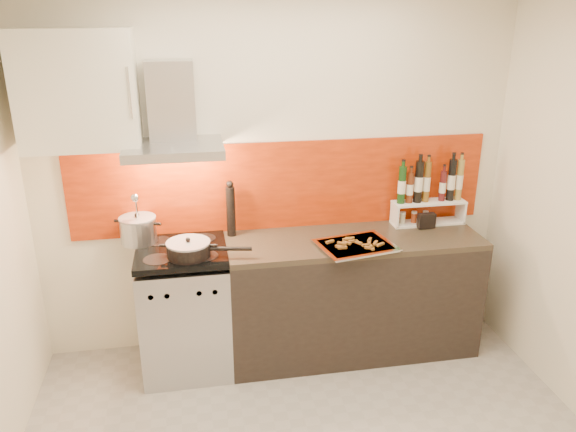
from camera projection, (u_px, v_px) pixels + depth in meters
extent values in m
cube|color=silver|center=(277.00, 175.00, 4.00)|extent=(3.40, 0.02, 2.60)
cube|color=maroon|center=(284.00, 185.00, 4.03)|extent=(3.00, 0.02, 0.64)
cube|color=#B7B7BA|center=(186.00, 313.00, 3.92)|extent=(0.60, 0.60, 0.84)
cube|color=black|center=(187.00, 347.00, 3.68)|extent=(0.50, 0.02, 0.40)
cube|color=#B7B7BA|center=(183.00, 294.00, 3.55)|extent=(0.56, 0.02, 0.12)
cube|color=#FF190C|center=(183.00, 294.00, 3.54)|extent=(0.10, 0.01, 0.04)
cube|color=black|center=(181.00, 251.00, 3.75)|extent=(0.60, 0.60, 0.04)
cube|color=black|center=(351.00, 297.00, 4.11)|extent=(1.80, 0.60, 0.86)
cube|color=#2F241D|center=(354.00, 240.00, 3.95)|extent=(1.80, 0.60, 0.04)
cube|color=#B7B7BA|center=(174.00, 149.00, 3.56)|extent=(0.62, 0.50, 0.06)
cube|color=#B7B7BA|center=(171.00, 100.00, 3.60)|extent=(0.30, 0.18, 0.50)
sphere|color=#FFD18C|center=(150.00, 156.00, 3.54)|extent=(0.07, 0.07, 0.07)
sphere|color=#FFD18C|center=(198.00, 154.00, 3.59)|extent=(0.07, 0.07, 0.07)
cube|color=white|center=(78.00, 90.00, 3.40)|extent=(0.70, 0.35, 0.72)
cylinder|color=#B7B7BA|center=(138.00, 231.00, 3.82)|extent=(0.24, 0.24, 0.17)
cylinder|color=#99999E|center=(137.00, 218.00, 3.78)|extent=(0.25, 0.25, 0.01)
sphere|color=black|center=(137.00, 215.00, 3.78)|extent=(0.03, 0.03, 0.03)
cylinder|color=black|center=(189.00, 250.00, 3.61)|extent=(0.28, 0.28, 0.09)
cylinder|color=#99999E|center=(188.00, 243.00, 3.60)|extent=(0.29, 0.29, 0.01)
sphere|color=black|center=(188.00, 240.00, 3.59)|extent=(0.03, 0.03, 0.03)
cylinder|color=black|center=(231.00, 249.00, 3.61)|extent=(0.27, 0.08, 0.03)
cylinder|color=silver|center=(138.00, 237.00, 3.77)|extent=(0.08, 0.08, 0.14)
cylinder|color=silver|center=(137.00, 212.00, 3.71)|extent=(0.01, 0.07, 0.26)
sphere|color=silver|center=(135.00, 197.00, 3.62)|extent=(0.06, 0.06, 0.06)
cylinder|color=black|center=(231.00, 212.00, 3.92)|extent=(0.06, 0.06, 0.36)
sphere|color=black|center=(230.00, 184.00, 3.85)|extent=(0.05, 0.05, 0.05)
cube|color=white|center=(427.00, 222.00, 4.20)|extent=(0.54, 0.15, 0.01)
cube|color=white|center=(395.00, 215.00, 4.13)|extent=(0.01, 0.15, 0.15)
cube|color=white|center=(461.00, 211.00, 4.22)|extent=(0.02, 0.15, 0.15)
cube|color=white|center=(429.00, 202.00, 4.15)|extent=(0.54, 0.15, 0.02)
cylinder|color=#113311|center=(402.00, 185.00, 4.06)|extent=(0.06, 0.06, 0.28)
cylinder|color=#53210E|center=(410.00, 188.00, 4.08)|extent=(0.05, 0.05, 0.23)
cylinder|color=black|center=(419.00, 182.00, 4.07)|extent=(0.06, 0.06, 0.31)
cylinder|color=brown|center=(427.00, 182.00, 4.09)|extent=(0.05, 0.05, 0.30)
cylinder|color=#471315|center=(443.00, 186.00, 4.12)|extent=(0.05, 0.05, 0.22)
cylinder|color=black|center=(451.00, 180.00, 4.12)|extent=(0.06, 0.06, 0.31)
cylinder|color=olive|center=(459.00, 180.00, 4.13)|extent=(0.05, 0.05, 0.31)
cylinder|color=#B6B293|center=(403.00, 218.00, 4.15)|extent=(0.04, 0.04, 0.07)
cylinder|color=#9C3B1A|center=(414.00, 218.00, 4.17)|extent=(0.04, 0.04, 0.07)
cylinder|color=#443022|center=(425.00, 217.00, 4.18)|extent=(0.04, 0.04, 0.07)
cube|color=black|center=(426.00, 221.00, 4.09)|extent=(0.13, 0.06, 0.11)
cube|color=silver|center=(356.00, 246.00, 3.78)|extent=(0.53, 0.44, 0.01)
cube|color=silver|center=(356.00, 245.00, 3.78)|extent=(0.56, 0.47, 0.01)
cube|color=red|center=(356.00, 245.00, 3.78)|extent=(0.49, 0.40, 0.01)
cube|color=brown|center=(342.00, 243.00, 3.77)|extent=(0.06, 0.05, 0.02)
cube|color=brown|center=(340.00, 247.00, 3.72)|extent=(0.06, 0.05, 0.02)
cube|color=brown|center=(369.00, 243.00, 3.78)|extent=(0.04, 0.07, 0.02)
cube|color=brown|center=(347.00, 239.00, 3.84)|extent=(0.06, 0.02, 0.02)
cube|color=brown|center=(375.00, 243.00, 3.78)|extent=(0.05, 0.06, 0.02)
cube|color=brown|center=(353.00, 241.00, 3.81)|extent=(0.06, 0.02, 0.02)
cube|color=brown|center=(342.00, 248.00, 3.71)|extent=(0.06, 0.02, 0.02)
cube|color=brown|center=(380.00, 244.00, 3.76)|extent=(0.06, 0.05, 0.02)
cube|color=brown|center=(350.00, 238.00, 3.86)|extent=(0.06, 0.02, 0.02)
cube|color=brown|center=(347.00, 243.00, 3.78)|extent=(0.06, 0.06, 0.02)
cube|color=brown|center=(330.00, 242.00, 3.80)|extent=(0.06, 0.04, 0.02)
cube|color=brown|center=(370.00, 240.00, 3.83)|extent=(0.05, 0.06, 0.02)
cube|color=brown|center=(369.00, 248.00, 3.70)|extent=(0.07, 0.04, 0.02)
cube|color=brown|center=(358.00, 243.00, 3.79)|extent=(0.05, 0.06, 0.02)
cube|color=brown|center=(372.00, 248.00, 3.70)|extent=(0.02, 0.06, 0.02)
cube|color=brown|center=(367.00, 245.00, 3.75)|extent=(0.06, 0.02, 0.02)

